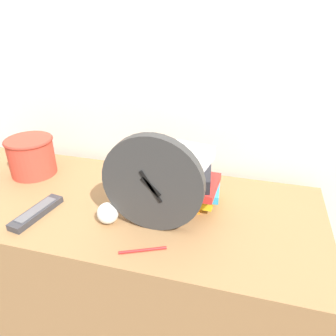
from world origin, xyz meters
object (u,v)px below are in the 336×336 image
Objects in this scene: desk_clock at (153,184)px; basket at (31,155)px; tv_remote at (37,212)px; pen at (143,250)px; crumpled_paper_ball at (108,213)px; book_stack at (180,177)px.

desk_clock reaches higher than basket.
tv_remote is 1.62× the size of pen.
desk_clock is 0.58m from basket.
desk_clock is at bearing 6.53° from tv_remote.
desk_clock reaches higher than pen.
crumpled_paper_ball is 0.54× the size of pen.
basket is (-0.54, 0.20, -0.07)m from desk_clock.
tv_remote is 0.38m from pen.
tv_remote is (0.18, -0.24, -0.07)m from basket.
pen is (0.14, -0.09, -0.03)m from crumpled_paper_ball.
desk_clock reaches higher than book_stack.
tv_remote is at bearing 169.75° from pen.
pen is at bearing -98.27° from book_stack.
crumpled_paper_ball is at bearing 146.38° from pen.
desk_clock is at bearing 6.02° from crumpled_paper_ball.
basket is at bearing 152.47° from crumpled_paper_ball.
book_stack is 1.38× the size of tv_remote.
pen is (0.00, -0.11, -0.14)m from desk_clock.
book_stack is at bearing 74.28° from desk_clock.
book_stack is 4.16× the size of crumpled_paper_ball.
pen is at bearing -10.25° from tv_remote.
desk_clock reaches higher than tv_remote.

